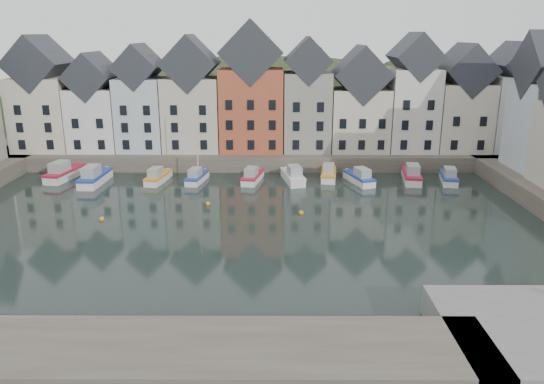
{
  "coord_description": "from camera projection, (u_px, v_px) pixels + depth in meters",
  "views": [
    {
      "loc": [
        3.15,
        -46.7,
        17.92
      ],
      "look_at": [
        2.98,
        6.0,
        2.1
      ],
      "focal_mm": 35.0,
      "sensor_mm": 36.0,
      "label": 1
    }
  ],
  "objects": [
    {
      "name": "boat_i",
      "position": [
        412.0,
        175.0,
        66.68
      ],
      "size": [
        3.04,
        6.88,
        2.55
      ],
      "rotation": [
        0.0,
        0.0,
        -0.15
      ],
      "color": "silver",
      "rests_on": "ground"
    },
    {
      "name": "boat_b",
      "position": [
        95.0,
        178.0,
        65.49
      ],
      "size": [
        2.49,
        7.11,
        2.7
      ],
      "rotation": [
        0.0,
        0.0,
        -0.04
      ],
      "color": "silver",
      "rests_on": "ground"
    },
    {
      "name": "ground",
      "position": [
        240.0,
        232.0,
        49.89
      ],
      "size": [
        260.0,
        260.0,
        0.0
      ],
      "primitive_type": "plane",
      "color": "black",
      "rests_on": "ground"
    },
    {
      "name": "far_terrace",
      "position": [
        274.0,
        101.0,
        74.15
      ],
      "size": [
        72.37,
        8.16,
        17.78
      ],
      "color": "beige",
      "rests_on": "far_quay"
    },
    {
      "name": "boat_a",
      "position": [
        64.0,
        173.0,
        67.67
      ],
      "size": [
        3.37,
        7.24,
        2.67
      ],
      "rotation": [
        0.0,
        0.0,
        -0.18
      ],
      "color": "silver",
      "rests_on": "ground"
    },
    {
      "name": "boat_d",
      "position": [
        197.0,
        177.0,
        66.33
      ],
      "size": [
        2.56,
        5.65,
        10.41
      ],
      "rotation": [
        0.0,
        0.0,
        -0.16
      ],
      "color": "silver",
      "rests_on": "ground"
    },
    {
      "name": "boat_h",
      "position": [
        359.0,
        178.0,
        65.89
      ],
      "size": [
        3.5,
        6.17,
        2.26
      ],
      "rotation": [
        0.0,
        0.0,
        0.3
      ],
      "color": "silver",
      "rests_on": "ground"
    },
    {
      "name": "boat_g",
      "position": [
        329.0,
        174.0,
        67.73
      ],
      "size": [
        2.58,
        6.17,
        2.3
      ],
      "rotation": [
        0.0,
        0.0,
        -0.12
      ],
      "color": "silver",
      "rests_on": "ground"
    },
    {
      "name": "boat_e",
      "position": [
        252.0,
        177.0,
        66.44
      ],
      "size": [
        2.88,
        5.96,
        2.2
      ],
      "rotation": [
        0.0,
        0.0,
        -0.2
      ],
      "color": "silver",
      "rests_on": "ground"
    },
    {
      "name": "far_quay",
      "position": [
        252.0,
        153.0,
        78.34
      ],
      "size": [
        90.0,
        16.0,
        2.0
      ],
      "primitive_type": "cube",
      "color": "#4A4338",
      "rests_on": "ground"
    },
    {
      "name": "boat_f",
      "position": [
        293.0,
        176.0,
        66.31
      ],
      "size": [
        3.12,
        6.66,
        2.46
      ],
      "rotation": [
        0.0,
        0.0,
        0.18
      ],
      "color": "silver",
      "rests_on": "ground"
    },
    {
      "name": "boat_j",
      "position": [
        449.0,
        177.0,
        66.17
      ],
      "size": [
        2.92,
        6.06,
        2.23
      ],
      "rotation": [
        0.0,
        0.0,
        -0.2
      ],
      "color": "silver",
      "rests_on": "ground"
    },
    {
      "name": "hillside",
      "position": [
        258.0,
        216.0,
        108.69
      ],
      "size": [
        153.6,
        70.4,
        64.0
      ],
      "color": "black",
      "rests_on": "ground"
    },
    {
      "name": "boat_c",
      "position": [
        158.0,
        177.0,
        66.3
      ],
      "size": [
        2.66,
        5.89,
        2.18
      ],
      "rotation": [
        0.0,
        0.0,
        -0.16
      ],
      "color": "silver",
      "rests_on": "ground"
    },
    {
      "name": "near_wall",
      "position": [
        30.0,
        360.0,
        28.57
      ],
      "size": [
        50.0,
        6.0,
        2.0
      ],
      "primitive_type": "cube",
      "color": "#4A4338",
      "rests_on": "ground"
    },
    {
      "name": "mooring_buoys",
      "position": [
        205.0,
        212.0,
        54.97
      ],
      "size": [
        20.5,
        5.5,
        0.5
      ],
      "color": "orange",
      "rests_on": "ground"
    }
  ]
}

